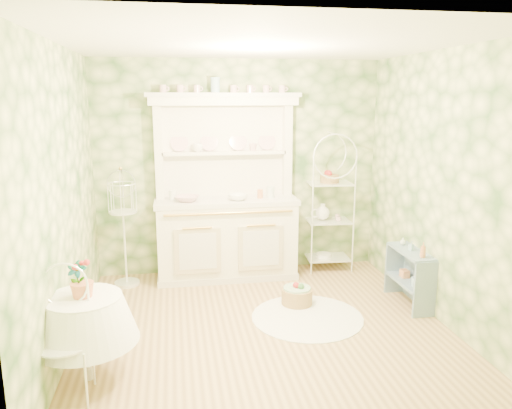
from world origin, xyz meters
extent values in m
plane|color=tan|center=(0.00, 0.00, 0.00)|extent=(3.60, 3.60, 0.00)
plane|color=white|center=(0.00, 0.00, 2.70)|extent=(3.60, 3.60, 0.00)
plane|color=beige|center=(-1.80, 0.00, 1.35)|extent=(3.60, 3.60, 0.00)
plane|color=beige|center=(1.80, 0.00, 1.35)|extent=(3.60, 3.60, 0.00)
plane|color=beige|center=(0.00, 1.80, 1.35)|extent=(3.60, 3.60, 0.00)
plane|color=beige|center=(0.00, -1.80, 1.35)|extent=(3.60, 3.60, 0.00)
cube|color=white|center=(-0.20, 1.52, 1.15)|extent=(1.87, 0.61, 2.29)
cube|color=white|center=(1.15, 1.62, 0.96)|extent=(0.63, 0.47, 1.93)
cube|color=#748FA5|center=(1.68, 0.34, 0.28)|extent=(0.32, 0.68, 0.57)
cylinder|color=white|center=(-1.57, -0.65, 0.39)|extent=(0.73, 0.73, 0.79)
cube|color=white|center=(-1.68, -0.90, 0.43)|extent=(0.39, 0.39, 0.86)
cube|color=white|center=(-1.44, 1.44, 0.75)|extent=(0.38, 0.38, 1.50)
cylinder|color=#A98450|center=(0.46, 0.52, 0.10)|extent=(0.41, 0.41, 0.20)
cylinder|color=white|center=(0.49, 0.18, 0.00)|extent=(1.41, 1.41, 0.01)
imported|color=white|center=(-0.68, 1.45, 1.02)|extent=(0.36, 0.36, 0.07)
imported|color=white|center=(-0.07, 1.42, 1.02)|extent=(0.28, 0.28, 0.07)
imported|color=white|center=(-0.53, 1.68, 1.61)|extent=(0.16, 0.16, 0.10)
imported|color=white|center=(0.16, 1.68, 1.61)|extent=(0.10, 0.10, 0.09)
imported|color=#3F7238|center=(-1.60, -0.65, 0.85)|extent=(0.17, 0.13, 0.29)
imported|color=#CA7D4D|center=(1.68, 0.09, 0.68)|extent=(0.08, 0.08, 0.16)
imported|color=#92BCCD|center=(1.68, 0.35, 0.65)|extent=(0.06, 0.06, 0.10)
imported|color=silver|center=(1.68, 0.55, 0.65)|extent=(0.08, 0.08, 0.08)
camera|label=1|loc=(-0.84, -4.47, 2.24)|focal=35.00mm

